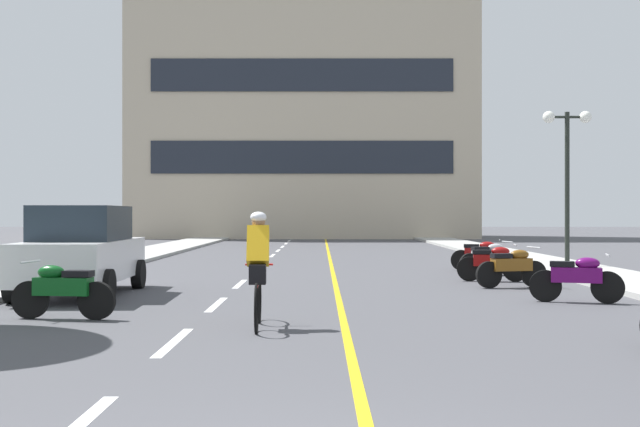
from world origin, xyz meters
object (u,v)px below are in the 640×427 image
street_lamp_mid (571,151)px  motorcycle_2 (66,289)px  cyclist_rider (261,267)px  motorcycle_3 (580,278)px  motorcycle_5 (496,262)px  motorcycle_4 (515,267)px  motorcycle_7 (484,254)px  parked_car_near (85,250)px  motorcycle_6 (492,258)px

street_lamp_mid → motorcycle_2: (-11.45, -10.65, -3.07)m
street_lamp_mid → cyclist_rider: size_ratio=2.61×
street_lamp_mid → motorcycle_3: size_ratio=2.77×
motorcycle_2 → motorcycle_3: same height
street_lamp_mid → motorcycle_5: size_ratio=2.72×
motorcycle_5 → motorcycle_4: bearing=-86.8°
motorcycle_3 → motorcycle_7: (-0.10, 7.89, 0.00)m
street_lamp_mid → motorcycle_4: bearing=-118.8°
parked_car_near → motorcycle_7: size_ratio=2.53×
parked_car_near → cyclist_rider: bearing=-47.5°
motorcycle_6 → cyclist_rider: (-5.47, -9.30, 0.41)m
parked_car_near → motorcycle_4: 9.30m
street_lamp_mid → parked_car_near: street_lamp_mid is taller
motorcycle_2 → street_lamp_mid: bearing=42.9°
motorcycle_7 → cyclist_rider: cyclist_rider is taller
motorcycle_3 → motorcycle_6: (-0.22, 6.27, 0.00)m
motorcycle_4 → motorcycle_7: (0.38, 5.03, 0.00)m
parked_car_near → motorcycle_3: size_ratio=2.56×
motorcycle_3 → motorcycle_6: same height
motorcycle_7 → motorcycle_5: bearing=-97.5°
parked_car_near → motorcycle_3: parked_car_near is taller
parked_car_near → motorcycle_6: 10.67m
motorcycle_2 → motorcycle_6: same height
motorcycle_6 → motorcycle_3: bearing=-88.0°
cyclist_rider → street_lamp_mid: bearing=54.1°
motorcycle_5 → motorcycle_6: 1.92m
motorcycle_2 → motorcycle_3: (8.83, 2.18, 0.00)m
motorcycle_2 → motorcycle_3: 9.10m
street_lamp_mid → motorcycle_4: size_ratio=2.75×
parked_car_near → motorcycle_4: bearing=9.8°
motorcycle_3 → cyclist_rider: bearing=-152.0°
motorcycle_5 → parked_car_near: bearing=-161.1°
street_lamp_mid → motorcycle_6: 4.71m
motorcycle_6 → motorcycle_7: size_ratio=1.00×
cyclist_rider → motorcycle_7: bearing=62.9°
parked_car_near → motorcycle_6: (9.41, 5.00, -0.44)m
motorcycle_3 → motorcycle_6: 6.28m
motorcycle_3 → cyclist_rider: cyclist_rider is taller
street_lamp_mid → cyclist_rider: bearing=-125.9°
motorcycle_5 → motorcycle_7: 3.53m
motorcycle_3 → motorcycle_5: 4.42m
street_lamp_mid → cyclist_rider: street_lamp_mid is taller
motorcycle_3 → motorcycle_7: same height
motorcycle_4 → motorcycle_7: 5.04m
motorcycle_4 → motorcycle_5: (-0.08, 1.53, 0.00)m
motorcycle_4 → cyclist_rider: bearing=-131.5°
motorcycle_5 → motorcycle_7: size_ratio=1.01×
motorcycle_2 → motorcycle_7: 13.33m
motorcycle_5 → motorcycle_7: bearing=82.5°
motorcycle_7 → street_lamp_mid: bearing=12.0°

